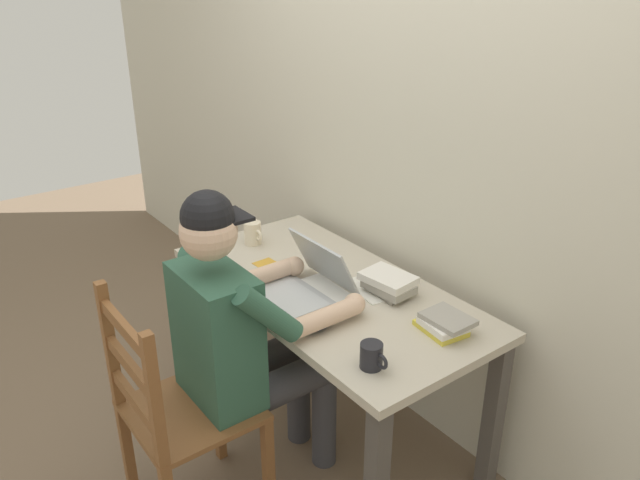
{
  "coord_description": "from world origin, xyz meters",
  "views": [
    {
      "loc": [
        1.72,
        -1.33,
        1.91
      ],
      "look_at": [
        0.01,
        -0.05,
        0.95
      ],
      "focal_mm": 34.91,
      "sensor_mm": 36.0,
      "label": 1
    }
  ],
  "objects_px": {
    "computer_mouse": "(318,325)",
    "book_stack_side": "(388,284)",
    "coffee_mug_dark": "(372,356)",
    "coffee_mug_white": "(253,233)",
    "book_stack_main": "(444,324)",
    "laptop": "(304,284)",
    "wooden_chair": "(177,414)",
    "seated_person": "(244,333)",
    "landscape_photo_print": "(269,266)",
    "desk": "(328,308)"
  },
  "relations": [
    {
      "from": "computer_mouse",
      "to": "book_stack_side",
      "type": "height_order",
      "value": "book_stack_side"
    },
    {
      "from": "coffee_mug_dark",
      "to": "book_stack_side",
      "type": "height_order",
      "value": "coffee_mug_dark"
    },
    {
      "from": "coffee_mug_white",
      "to": "coffee_mug_dark",
      "type": "bearing_deg",
      "value": -10.54
    },
    {
      "from": "computer_mouse",
      "to": "book_stack_side",
      "type": "relative_size",
      "value": 0.47
    },
    {
      "from": "coffee_mug_white",
      "to": "book_stack_side",
      "type": "xyz_separation_m",
      "value": [
        0.72,
        0.17,
        -0.01
      ]
    },
    {
      "from": "computer_mouse",
      "to": "book_stack_main",
      "type": "height_order",
      "value": "book_stack_main"
    },
    {
      "from": "laptop",
      "to": "book_stack_main",
      "type": "distance_m",
      "value": 0.56
    },
    {
      "from": "coffee_mug_dark",
      "to": "wooden_chair",
      "type": "bearing_deg",
      "value": -134.15
    },
    {
      "from": "wooden_chair",
      "to": "computer_mouse",
      "type": "distance_m",
      "value": 0.58
    },
    {
      "from": "book_stack_side",
      "to": "seated_person",
      "type": "bearing_deg",
      "value": -104.29
    },
    {
      "from": "landscape_photo_print",
      "to": "computer_mouse",
      "type": "bearing_deg",
      "value": -16.21
    },
    {
      "from": "desk",
      "to": "computer_mouse",
      "type": "xyz_separation_m",
      "value": [
        0.23,
        -0.22,
        0.12
      ]
    },
    {
      "from": "desk",
      "to": "landscape_photo_print",
      "type": "bearing_deg",
      "value": -162.96
    },
    {
      "from": "computer_mouse",
      "to": "book_stack_main",
      "type": "xyz_separation_m",
      "value": [
        0.28,
        0.34,
        0.02
      ]
    },
    {
      "from": "desk",
      "to": "coffee_mug_white",
      "type": "distance_m",
      "value": 0.55
    },
    {
      "from": "laptop",
      "to": "book_stack_main",
      "type": "xyz_separation_m",
      "value": [
        0.5,
        0.24,
        -0.02
      ]
    },
    {
      "from": "coffee_mug_white",
      "to": "book_stack_main",
      "type": "distance_m",
      "value": 1.04
    },
    {
      "from": "coffee_mug_dark",
      "to": "book_stack_main",
      "type": "bearing_deg",
      "value": 91.21
    },
    {
      "from": "seated_person",
      "to": "book_stack_main",
      "type": "distance_m",
      "value": 0.71
    },
    {
      "from": "computer_mouse",
      "to": "landscape_photo_print",
      "type": "bearing_deg",
      "value": 165.97
    },
    {
      "from": "desk",
      "to": "computer_mouse",
      "type": "distance_m",
      "value": 0.34
    },
    {
      "from": "wooden_chair",
      "to": "computer_mouse",
      "type": "height_order",
      "value": "wooden_chair"
    },
    {
      "from": "landscape_photo_print",
      "to": "wooden_chair",
      "type": "bearing_deg",
      "value": -62.88
    },
    {
      "from": "desk",
      "to": "computer_mouse",
      "type": "relative_size",
      "value": 13.74
    },
    {
      "from": "computer_mouse",
      "to": "book_stack_main",
      "type": "relative_size",
      "value": 0.52
    },
    {
      "from": "book_stack_main",
      "to": "coffee_mug_dark",
      "type": "bearing_deg",
      "value": -88.79
    },
    {
      "from": "seated_person",
      "to": "computer_mouse",
      "type": "relative_size",
      "value": 12.56
    },
    {
      "from": "desk",
      "to": "coffee_mug_white",
      "type": "relative_size",
      "value": 11.79
    },
    {
      "from": "seated_person",
      "to": "landscape_photo_print",
      "type": "distance_m",
      "value": 0.47
    },
    {
      "from": "desk",
      "to": "coffee_mug_white",
      "type": "height_order",
      "value": "coffee_mug_white"
    },
    {
      "from": "seated_person",
      "to": "desk",
      "type": "bearing_deg",
      "value": 96.44
    },
    {
      "from": "book_stack_side",
      "to": "landscape_photo_print",
      "type": "height_order",
      "value": "book_stack_side"
    },
    {
      "from": "desk",
      "to": "coffee_mug_dark",
      "type": "bearing_deg",
      "value": -23.11
    },
    {
      "from": "desk",
      "to": "coffee_mug_dark",
      "type": "xyz_separation_m",
      "value": [
        0.51,
        -0.22,
        0.15
      ]
    },
    {
      "from": "wooden_chair",
      "to": "landscape_photo_print",
      "type": "distance_m",
      "value": 0.74
    },
    {
      "from": "desk",
      "to": "book_stack_side",
      "type": "height_order",
      "value": "book_stack_side"
    },
    {
      "from": "seated_person",
      "to": "book_stack_side",
      "type": "relative_size",
      "value": 5.87
    },
    {
      "from": "laptop",
      "to": "coffee_mug_white",
      "type": "xyz_separation_m",
      "value": [
        -0.53,
        0.09,
        0.0
      ]
    },
    {
      "from": "desk",
      "to": "landscape_photo_print",
      "type": "relative_size",
      "value": 10.57
    },
    {
      "from": "desk",
      "to": "wooden_chair",
      "type": "bearing_deg",
      "value": -86.15
    },
    {
      "from": "book_stack_side",
      "to": "laptop",
      "type": "bearing_deg",
      "value": -125.03
    },
    {
      "from": "wooden_chair",
      "to": "computer_mouse",
      "type": "xyz_separation_m",
      "value": [
        0.18,
        0.48,
        0.28
      ]
    },
    {
      "from": "laptop",
      "to": "coffee_mug_white",
      "type": "height_order",
      "value": "laptop"
    },
    {
      "from": "laptop",
      "to": "coffee_mug_white",
      "type": "relative_size",
      "value": 2.85
    },
    {
      "from": "coffee_mug_white",
      "to": "coffee_mug_dark",
      "type": "relative_size",
      "value": 1.05
    },
    {
      "from": "seated_person",
      "to": "wooden_chair",
      "type": "height_order",
      "value": "seated_person"
    },
    {
      "from": "coffee_mug_white",
      "to": "book_stack_main",
      "type": "relative_size",
      "value": 0.61
    },
    {
      "from": "laptop",
      "to": "book_stack_side",
      "type": "xyz_separation_m",
      "value": [
        0.19,
        0.27,
        -0.01
      ]
    },
    {
      "from": "coffee_mug_dark",
      "to": "book_stack_side",
      "type": "relative_size",
      "value": 0.52
    },
    {
      "from": "seated_person",
      "to": "computer_mouse",
      "type": "height_order",
      "value": "seated_person"
    }
  ]
}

